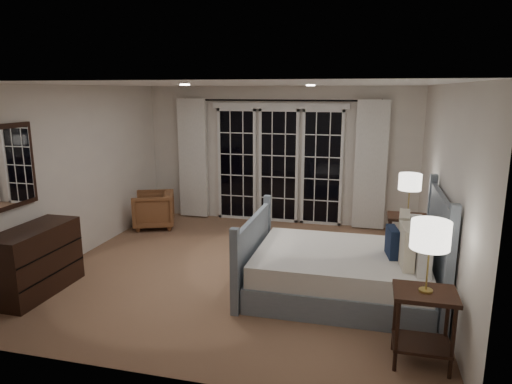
% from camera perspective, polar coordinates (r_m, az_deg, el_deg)
% --- Properties ---
extents(floor, '(5.00, 5.00, 0.00)m').
position_cam_1_polar(floor, '(6.40, -1.69, -9.65)').
color(floor, '#8B634B').
rests_on(floor, ground).
extents(ceiling, '(5.00, 5.00, 0.00)m').
position_cam_1_polar(ceiling, '(5.93, -1.85, 13.32)').
color(ceiling, white).
rests_on(ceiling, wall_back).
extents(wall_left, '(0.02, 5.00, 2.50)m').
position_cam_1_polar(wall_left, '(7.13, -21.48, 2.24)').
color(wall_left, silver).
rests_on(wall_left, floor).
extents(wall_right, '(0.02, 5.00, 2.50)m').
position_cam_1_polar(wall_right, '(5.88, 22.36, 0.12)').
color(wall_right, silver).
rests_on(wall_right, floor).
extents(wall_back, '(5.00, 0.02, 2.50)m').
position_cam_1_polar(wall_back, '(8.44, 2.89, 4.59)').
color(wall_back, silver).
rests_on(wall_back, floor).
extents(wall_front, '(5.00, 0.02, 2.50)m').
position_cam_1_polar(wall_front, '(3.78, -12.24, -5.83)').
color(wall_front, silver).
rests_on(wall_front, floor).
extents(french_doors, '(2.50, 0.04, 2.20)m').
position_cam_1_polar(french_doors, '(8.43, 2.83, 3.47)').
color(french_doors, black).
rests_on(french_doors, wall_back).
extents(curtain_rod, '(3.50, 0.03, 0.03)m').
position_cam_1_polar(curtain_rod, '(8.26, 2.83, 11.38)').
color(curtain_rod, black).
rests_on(curtain_rod, wall_back).
extents(curtain_left, '(0.55, 0.10, 2.25)m').
position_cam_1_polar(curtain_left, '(8.81, -7.88, 4.17)').
color(curtain_left, white).
rests_on(curtain_left, curtain_rod).
extents(curtain_right, '(0.55, 0.10, 2.25)m').
position_cam_1_polar(curtain_right, '(8.18, 14.14, 3.26)').
color(curtain_right, white).
rests_on(curtain_right, curtain_rod).
extents(downlight_a, '(0.12, 0.12, 0.01)m').
position_cam_1_polar(downlight_a, '(6.35, 6.84, 13.11)').
color(downlight_a, white).
rests_on(downlight_a, ceiling).
extents(downlight_b, '(0.12, 0.12, 0.01)m').
position_cam_1_polar(downlight_b, '(5.75, -8.89, 13.11)').
color(downlight_b, white).
rests_on(downlight_b, ceiling).
extents(bed, '(2.22, 1.59, 1.29)m').
position_cam_1_polar(bed, '(5.64, 11.13, -9.49)').
color(bed, gray).
rests_on(bed, floor).
extents(nightstand_left, '(0.54, 0.43, 0.70)m').
position_cam_1_polar(nightstand_left, '(4.45, 20.20, -14.36)').
color(nightstand_left, black).
rests_on(nightstand_left, floor).
extents(nightstand_right, '(0.54, 0.43, 0.70)m').
position_cam_1_polar(nightstand_right, '(6.82, 18.28, -4.74)').
color(nightstand_right, black).
rests_on(nightstand_right, floor).
extents(lamp_left, '(0.33, 0.33, 0.64)m').
position_cam_1_polar(lamp_left, '(4.17, 20.98, -5.10)').
color(lamp_left, tan).
rests_on(lamp_left, nightstand_left).
extents(lamp_right, '(0.31, 0.31, 0.60)m').
position_cam_1_polar(lamp_right, '(6.65, 18.70, 1.15)').
color(lamp_right, tan).
rests_on(lamp_right, nightstand_right).
extents(armchair, '(0.92, 0.91, 0.65)m').
position_cam_1_polar(armchair, '(8.41, -12.70, -2.18)').
color(armchair, brown).
rests_on(armchair, floor).
extents(dresser, '(0.49, 1.16, 0.82)m').
position_cam_1_polar(dresser, '(6.18, -25.84, -7.73)').
color(dresser, black).
rests_on(dresser, floor).
extents(mirror, '(0.05, 0.85, 1.00)m').
position_cam_1_polar(mirror, '(6.06, -28.59, 2.76)').
color(mirror, black).
rests_on(mirror, wall_left).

